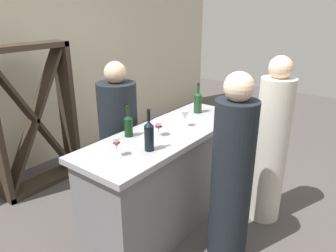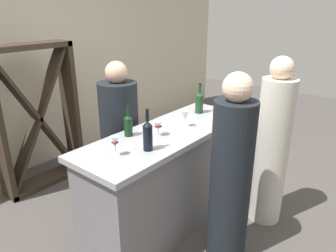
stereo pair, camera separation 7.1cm
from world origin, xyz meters
name	(u,v)px [view 1 (the left image)]	position (x,y,z in m)	size (l,w,h in m)	color
ground_plane	(168,221)	(0.00, 0.00, 0.00)	(12.00, 12.00, 0.00)	#4C4744
back_wall	(29,60)	(0.00, 2.20, 1.40)	(8.00, 0.10, 2.80)	beige
bar_counter	(168,178)	(0.00, 0.00, 0.49)	(1.84, 0.64, 0.98)	slate
wine_rack	(34,119)	(-0.35, 1.65, 0.83)	(0.96, 0.28, 1.67)	#33281E
wine_bottle_leftmost_near_black	(149,135)	(-0.41, -0.13, 1.11)	(0.08, 0.08, 0.34)	black
wine_bottle_second_left_dark_green	(128,125)	(-0.30, 0.20, 1.08)	(0.07, 0.07, 0.27)	black
wine_bottle_center_olive_green	(198,102)	(0.62, 0.08, 1.10)	(0.08, 0.08, 0.32)	#193D1E
wine_glass_near_left	(185,116)	(0.19, -0.05, 1.09)	(0.07, 0.07, 0.16)	white
wine_glass_near_center	(116,143)	(-0.63, -0.01, 1.09)	(0.06, 0.06, 0.16)	white
wine_glass_near_right	(158,126)	(-0.13, 0.00, 1.07)	(0.08, 0.08, 0.14)	white
person_left_guest	(232,177)	(-0.01, -0.66, 0.75)	(0.34, 0.34, 1.60)	black
person_center_guest	(271,147)	(0.68, -0.71, 0.77)	(0.40, 0.40, 1.64)	beige
person_right_guest	(119,145)	(-0.07, 0.57, 0.71)	(0.48, 0.48, 1.56)	black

